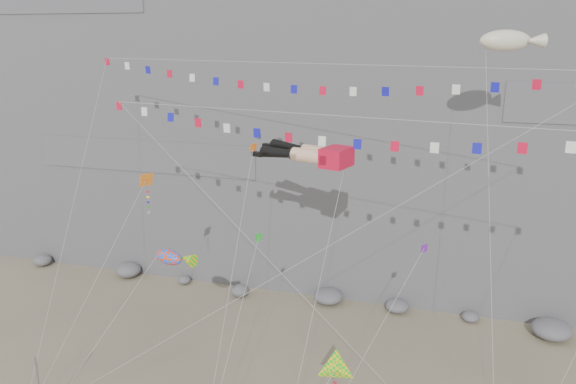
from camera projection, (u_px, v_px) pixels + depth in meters
The scene contains 12 objects.
cliff at pixel (364, 13), 56.83m from camera, with size 80.00×28.00×50.00m, color slate.
talus_boulders at pixel (328, 297), 49.53m from camera, with size 60.00×3.00×1.20m, color slate, non-canonical shape.
legs_kite at pixel (311, 154), 36.41m from camera, with size 7.11×18.08×21.78m.
flag_banner_upper at pixel (308, 64), 35.65m from camera, with size 34.53×16.03×28.39m.
flag_banner_lower at pixel (340, 116), 30.46m from camera, with size 30.65×7.76×21.57m.
harlequin_kite at pixel (146, 181), 34.80m from camera, with size 6.76×7.35×16.58m.
fish_windsock at pixel (169, 257), 35.89m from camera, with size 7.34×8.61×13.02m.
delta_kite at pixel (335, 370), 29.08m from camera, with size 4.72×6.70×9.42m.
blimp_windsock at pixel (505, 41), 34.14m from camera, with size 4.32×13.49×25.53m.
small_kite_a at pixel (253, 153), 37.20m from camera, with size 1.63×13.08×19.98m.
small_kite_b at pixel (421, 253), 33.02m from camera, with size 6.52×11.54×16.37m.
small_kite_c at pixel (257, 242), 33.25m from camera, with size 1.05×10.94×15.25m.
Camera 1 is at (9.18, -27.41, 22.85)m, focal length 35.00 mm.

